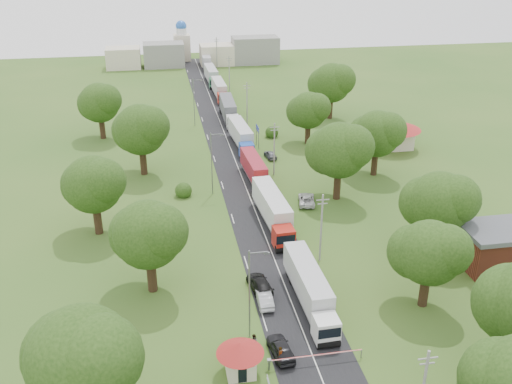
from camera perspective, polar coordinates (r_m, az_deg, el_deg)
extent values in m
plane|color=#30551C|center=(76.54, 0.96, -4.51)|extent=(260.00, 260.00, 0.00)
cube|color=black|center=(94.25, -1.35, 1.32)|extent=(8.00, 200.00, 0.04)
cylinder|color=slate|center=(55.35, 1.32, -16.88)|extent=(0.20, 0.20, 1.10)
cube|color=slate|center=(55.02, 1.32, -16.49)|extent=(0.35, 0.35, 0.25)
cylinder|color=red|center=(55.93, 6.03, -15.92)|extent=(9.00, 0.12, 0.12)
cylinder|color=slate|center=(57.45, 10.49, -15.62)|extent=(0.10, 0.10, 1.00)
cube|color=beige|center=(54.58, -1.58, -16.70)|extent=(2.60, 2.60, 2.40)
cone|color=maroon|center=(53.47, -1.60, -15.33)|extent=(4.40, 4.40, 1.10)
cube|color=black|center=(54.60, -0.17, -16.39)|extent=(0.02, 1.20, 0.90)
cube|color=black|center=(53.74, -1.36, -17.77)|extent=(0.80, 0.02, 1.90)
cylinder|color=slate|center=(107.02, 0.26, 5.37)|extent=(0.12, 0.12, 4.00)
cylinder|color=slate|center=(109.26, 0.03, 5.77)|extent=(0.12, 0.12, 4.00)
cube|color=navy|center=(107.63, 0.15, 6.38)|extent=(0.06, 3.00, 1.00)
cube|color=silver|center=(107.63, 0.15, 6.38)|extent=(0.07, 3.10, 0.06)
cube|color=gray|center=(45.97, 16.82, -15.64)|extent=(1.60, 0.10, 0.10)
cube|color=gray|center=(46.28, 16.75, -16.11)|extent=(1.20, 0.10, 0.10)
cylinder|color=gray|center=(69.61, 6.54, -3.62)|extent=(0.24, 0.24, 9.00)
cube|color=gray|center=(67.91, 6.69, -0.79)|extent=(1.60, 0.10, 0.10)
cube|color=gray|center=(68.13, 6.67, -1.17)|extent=(1.20, 0.10, 0.10)
cylinder|color=gray|center=(94.41, 1.84, 4.29)|extent=(0.24, 0.24, 9.00)
cube|color=gray|center=(93.17, 1.87, 6.48)|extent=(1.60, 0.10, 0.10)
cube|color=gray|center=(93.32, 1.86, 6.19)|extent=(1.20, 0.10, 0.10)
cylinder|color=gray|center=(120.62, -0.90, 8.83)|extent=(0.24, 0.24, 9.00)
cube|color=gray|center=(119.65, -0.92, 10.59)|extent=(1.60, 0.10, 0.10)
cube|color=gray|center=(119.77, -0.92, 10.35)|extent=(1.20, 0.10, 0.10)
cylinder|color=gray|center=(147.49, -2.69, 11.73)|extent=(0.24, 0.24, 9.00)
cube|color=gray|center=(146.69, -2.72, 13.18)|extent=(1.60, 0.10, 0.10)
cube|color=gray|center=(146.79, -2.72, 12.98)|extent=(1.20, 0.10, 0.10)
cylinder|color=gray|center=(174.71, -3.95, 13.72)|extent=(0.24, 0.24, 9.00)
cube|color=gray|center=(174.04, -3.98, 14.95)|extent=(1.60, 0.10, 0.10)
cube|color=gray|center=(174.12, -3.98, 14.79)|extent=(1.20, 0.10, 0.10)
cylinder|color=slate|center=(56.33, -0.66, -10.28)|extent=(0.16, 0.16, 10.00)
cube|color=slate|center=(53.92, 0.26, -6.08)|extent=(1.80, 0.10, 0.10)
cube|color=slate|center=(54.12, 1.10, -6.14)|extent=(0.50, 0.22, 0.15)
cylinder|color=slate|center=(87.14, -4.46, 2.81)|extent=(0.16, 0.16, 10.00)
cube|color=slate|center=(85.60, -3.96, 5.77)|extent=(1.80, 0.10, 0.10)
cube|color=slate|center=(85.73, -3.42, 5.71)|extent=(0.50, 0.22, 0.15)
cylinder|color=slate|center=(120.26, -6.23, 8.89)|extent=(0.16, 0.16, 10.00)
cube|color=slate|center=(119.15, -5.89, 11.09)|extent=(1.80, 0.10, 0.10)
cube|color=slate|center=(119.24, -5.50, 11.05)|extent=(0.50, 0.22, 0.15)
sphere|color=#1A360E|center=(48.38, 23.45, -16.99)|extent=(6.60, 6.60, 6.60)
cylinder|color=#382616|center=(65.10, 16.47, -9.38)|extent=(1.04, 1.04, 3.85)
sphere|color=#1A360E|center=(62.69, 16.97, -5.83)|extent=(7.00, 7.00, 7.00)
sphere|color=#1A360E|center=(62.13, 18.49, -5.54)|extent=(5.50, 5.50, 5.50)
sphere|color=#1A360E|center=(63.47, 15.62, -5.77)|extent=(6.00, 6.00, 6.00)
cylinder|color=#382616|center=(75.09, 17.38, -4.53)|extent=(1.08, 1.08, 4.20)
sphere|color=#1A360E|center=(72.83, 17.89, -1.00)|extent=(7.70, 7.70, 7.70)
sphere|color=#1A360E|center=(72.27, 19.32, -0.69)|extent=(6.05, 6.05, 6.05)
sphere|color=#1A360E|center=(73.67, 16.60, -1.00)|extent=(6.60, 6.60, 6.60)
cylinder|color=#382616|center=(87.25, 8.12, 0.71)|extent=(1.12, 1.12, 4.55)
sphere|color=#1A360E|center=(85.17, 8.34, 4.15)|extent=(8.40, 8.40, 8.40)
sphere|color=#1A360E|center=(84.27, 9.60, 4.49)|extent=(6.60, 6.60, 6.60)
sphere|color=#1A360E|center=(86.36, 7.26, 4.08)|extent=(7.20, 7.20, 7.20)
cylinder|color=#382616|center=(97.19, 11.76, 2.86)|extent=(1.08, 1.08, 4.20)
sphere|color=#1A360E|center=(95.46, 12.02, 5.72)|extent=(7.70, 7.70, 7.70)
sphere|color=#1A360E|center=(94.76, 13.08, 6.01)|extent=(6.05, 6.05, 6.05)
sphere|color=#1A360E|center=(96.45, 11.09, 5.65)|extent=(6.60, 6.60, 6.60)
cylinder|color=#382616|center=(110.23, 5.19, 5.80)|extent=(1.04, 1.04, 3.85)
sphere|color=#1A360E|center=(108.83, 5.28, 8.13)|extent=(7.00, 7.00, 7.00)
sphere|color=#1A360E|center=(108.02, 6.08, 8.39)|extent=(5.50, 5.50, 5.50)
sphere|color=#1A360E|center=(109.87, 4.60, 8.05)|extent=(6.00, 6.00, 6.00)
cylinder|color=#382616|center=(126.31, 7.43, 8.31)|extent=(1.12, 1.12, 4.55)
sphere|color=#1A360E|center=(124.89, 7.57, 10.76)|extent=(8.40, 8.40, 8.40)
sphere|color=#1A360E|center=(124.02, 8.43, 11.04)|extent=(6.60, 6.60, 6.60)
sphere|color=#1A360E|center=(126.07, 6.82, 10.65)|extent=(7.20, 7.20, 7.20)
sphere|color=#1A360E|center=(46.69, -17.04, -15.67)|extent=(8.40, 8.40, 8.40)
sphere|color=#1A360E|center=(44.99, -15.37, -15.69)|extent=(6.60, 6.60, 6.60)
sphere|color=#1A360E|center=(48.40, -18.23, -15.12)|extent=(7.20, 7.20, 7.20)
cylinder|color=#382616|center=(65.80, -10.39, -8.12)|extent=(1.08, 1.08, 4.20)
sphere|color=#1A360E|center=(63.22, -10.74, -4.20)|extent=(7.70, 7.70, 7.70)
sphere|color=#1A360E|center=(61.83, -9.52, -3.92)|extent=(6.05, 6.05, 6.05)
sphere|color=#1A360E|center=(64.73, -11.68, -4.12)|extent=(6.60, 6.60, 6.60)
cylinder|color=#382616|center=(79.38, -15.55, -2.64)|extent=(1.08, 1.08, 4.20)
sphere|color=#1A360E|center=(77.25, -15.98, 0.74)|extent=(7.70, 7.70, 7.70)
sphere|color=#1A360E|center=(75.78, -15.08, 1.06)|extent=(6.05, 6.05, 6.05)
sphere|color=#1A360E|center=(78.86, -16.64, 0.71)|extent=(6.60, 6.60, 6.60)
cylinder|color=#382616|center=(97.17, -11.20, 3.02)|extent=(1.12, 1.12, 4.55)
sphere|color=#1A360E|center=(95.31, -11.48, 6.14)|extent=(8.40, 8.40, 8.40)
sphere|color=#1A360E|center=(93.86, -10.61, 6.50)|extent=(6.60, 6.60, 6.60)
sphere|color=#1A360E|center=(96.96, -12.15, 6.02)|extent=(7.20, 7.20, 7.20)
cylinder|color=#382616|center=(116.59, -15.12, 6.18)|extent=(1.08, 1.08, 4.20)
sphere|color=#1A360E|center=(115.15, -15.40, 8.60)|extent=(7.70, 7.70, 7.70)
sphere|color=#1A360E|center=(113.75, -14.79, 8.91)|extent=(6.05, 6.05, 6.05)
sphere|color=#1A360E|center=(116.72, -15.86, 8.48)|extent=(6.60, 6.60, 6.60)
cube|color=maroon|center=(74.90, 22.86, -5.32)|extent=(8.00, 6.00, 4.60)
cube|color=#47494F|center=(73.73, 23.19, -3.56)|extent=(8.60, 6.60, 0.60)
cube|color=beige|center=(110.58, 13.43, 5.32)|extent=(7.00, 5.00, 4.00)
cone|color=maroon|center=(109.69, 13.57, 6.75)|extent=(10.08, 10.08, 1.80)
cube|color=gray|center=(178.86, -9.20, 13.40)|extent=(12.00, 8.00, 7.00)
cube|color=beige|center=(179.93, -3.95, 13.55)|extent=(10.00, 8.00, 6.00)
cube|color=gray|center=(181.40, -0.08, 14.02)|extent=(14.00, 8.00, 8.00)
cube|color=beige|center=(179.16, -13.12, 12.94)|extent=(10.00, 8.00, 6.00)
cube|color=beige|center=(186.82, -7.39, 14.13)|extent=(5.00, 5.00, 8.00)
cylinder|color=silver|center=(186.00, -7.48, 15.64)|extent=(3.20, 3.20, 2.00)
sphere|color=#2659B2|center=(185.76, -7.50, 16.13)|extent=(3.40, 3.40, 3.40)
cube|color=white|center=(58.20, 7.01, -13.40)|extent=(2.46, 2.46, 2.51)
cube|color=black|center=(57.08, 7.38, -13.85)|extent=(2.31, 0.07, 1.10)
cube|color=slate|center=(57.97, 7.29, -14.87)|extent=(2.21, 0.30, 0.35)
cube|color=slate|center=(64.08, 5.17, -10.20)|extent=(2.54, 11.58, 0.30)
cube|color=#BBBAC0|center=(63.32, 5.16, -8.70)|extent=(2.75, 11.89, 3.01)
cylinder|color=black|center=(58.19, 7.22, -14.75)|extent=(2.36, 1.00, 1.00)
cylinder|color=black|center=(59.52, 6.71, -13.68)|extent=(2.36, 1.00, 1.00)
cylinder|color=black|center=(67.03, 4.39, -8.70)|extent=(2.36, 1.00, 1.00)
cylinder|color=black|center=(68.25, 4.08, -8.02)|extent=(2.36, 1.00, 1.00)
cube|color=#AC1E13|center=(73.10, 2.77, -4.56)|extent=(2.70, 2.70, 2.66)
cube|color=black|center=(71.82, 3.00, -4.79)|extent=(2.45, 0.16, 1.17)
cube|color=slate|center=(72.59, 2.97, -5.75)|extent=(2.35, 0.38, 0.37)
cube|color=slate|center=(79.92, 1.60, -2.53)|extent=(3.15, 12.37, 0.32)
cube|color=silver|center=(79.35, 1.57, -1.20)|extent=(3.38, 12.70, 3.19)
cylinder|color=black|center=(72.84, 2.92, -5.69)|extent=(2.50, 1.06, 1.06)
cylinder|color=black|center=(74.46, 2.60, -4.96)|extent=(2.50, 1.06, 1.06)
cylinder|color=black|center=(83.30, 1.08, -1.55)|extent=(2.50, 1.06, 1.06)
cylinder|color=black|center=(84.71, 0.87, -1.08)|extent=(2.50, 1.06, 1.06)
cube|color=orange|center=(87.68, 0.51, 0.49)|extent=(2.32, 2.32, 2.30)
cube|color=black|center=(86.55, 0.64, 0.39)|extent=(2.12, 0.12, 1.01)
cube|color=slate|center=(87.12, 0.63, -0.34)|extent=(2.04, 0.35, 0.32)
cube|color=slate|center=(93.80, -0.21, 1.66)|extent=(2.63, 10.69, 0.28)
cube|color=maroon|center=(93.42, -0.25, 2.67)|extent=(2.82, 10.97, 2.76)
cylinder|color=black|center=(87.34, 0.61, -0.31)|extent=(2.17, 0.92, 0.92)
cylinder|color=black|center=(88.82, 0.41, 0.14)|extent=(2.17, 0.92, 0.92)
cylinder|color=black|center=(96.82, -0.54, 2.27)|extent=(2.17, 0.92, 0.92)
cylinder|color=black|center=(98.09, -0.68, 2.57)|extent=(2.17, 0.92, 0.92)
cube|color=#1D49AE|center=(102.40, -0.94, 4.20)|extent=(2.56, 2.56, 2.52)
cube|color=black|center=(101.15, -0.83, 4.15)|extent=(2.32, 0.16, 1.11)
cube|color=slate|center=(101.69, -0.83, 3.44)|extent=(2.23, 0.38, 0.35)
cube|color=slate|center=(109.24, -1.54, 5.07)|extent=(3.01, 11.73, 0.30)
cube|color=#BBBCC0|center=(108.94, -1.57, 6.02)|extent=(3.23, 12.04, 3.03)
cylinder|color=black|center=(101.94, -0.86, 3.47)|extent=(2.37, 1.01, 1.01)
cylinder|color=black|center=(103.62, -1.02, 3.82)|extent=(2.37, 1.01, 1.01)
cylinder|color=black|center=(112.63, -1.81, 5.54)|extent=(2.37, 1.01, 1.01)
cylinder|color=black|center=(114.05, -1.92, 5.78)|extent=(2.37, 1.01, 1.01)
cube|color=silver|center=(118.27, -2.35, 7.04)|extent=(2.59, 2.59, 2.62)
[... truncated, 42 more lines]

